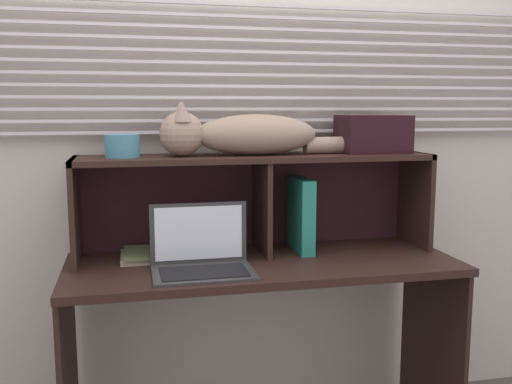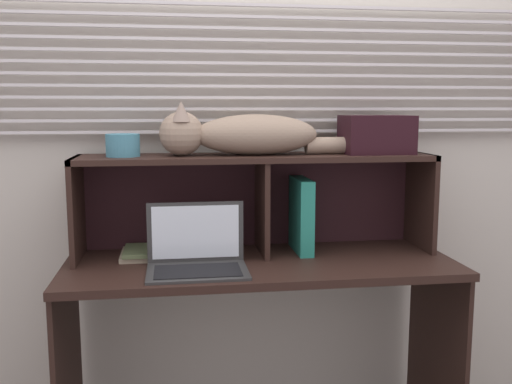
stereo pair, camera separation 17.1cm
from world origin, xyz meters
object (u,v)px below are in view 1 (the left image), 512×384
binder_upright (300,214)px  small_basket (122,146)px  cat (244,134)px  laptop (202,258)px  book_stack (146,255)px  storage_box (373,134)px

binder_upright → small_basket: 0.76m
cat → small_basket: (-0.46, 0.00, -0.04)m
small_basket → laptop: bearing=-38.5°
cat → binder_upright: (0.24, 0.00, -0.33)m
book_stack → storage_box: size_ratio=0.76×
cat → book_stack: bearing=-179.6°
binder_upright → book_stack: bearing=-179.7°
cat → binder_upright: bearing=0.0°
small_basket → book_stack: bearing=-2.1°
binder_upright → laptop: bearing=-153.9°
storage_box → binder_upright: bearing=180.0°
laptop → small_basket: small_basket is taller
book_stack → small_basket: size_ratio=1.62×
cat → laptop: 0.52m
small_basket → storage_box: size_ratio=0.47×
cat → small_basket: bearing=180.0°
binder_upright → cat: bearing=180.0°
small_basket → binder_upright: bearing=0.0°
laptop → binder_upright: bearing=26.1°
book_stack → storage_box: 1.03m
laptop → storage_box: size_ratio=1.31×
cat → binder_upright: cat is taller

